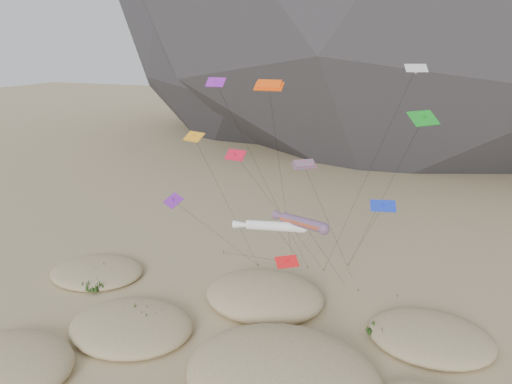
# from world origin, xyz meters

# --- Properties ---
(dunes) EXTENTS (51.09, 34.93, 4.40)m
(dunes) POSITION_xyz_m (-0.09, 3.46, 0.73)
(dunes) COLOR #CCB789
(dunes) RESTS_ON ground
(dune_grass) EXTENTS (43.06, 29.39, 1.50)m
(dune_grass) POSITION_xyz_m (-1.34, 3.59, 0.83)
(dune_grass) COLOR black
(dune_grass) RESTS_ON ground
(kite_stakes) EXTENTS (23.66, 6.51, 0.30)m
(kite_stakes) POSITION_xyz_m (0.57, 24.10, 0.15)
(kite_stakes) COLOR #3F2D1E
(kite_stakes) RESTS_ON ground
(rainbow_tube_kite) EXTENTS (6.47, 14.66, 12.86)m
(rainbow_tube_kite) POSITION_xyz_m (3.61, 9.28, 12.05)
(rainbow_tube_kite) COLOR #D54916
(rainbow_tube_kite) RESTS_ON ground
(white_tube_kite) EXTENTS (7.41, 16.76, 11.89)m
(white_tube_kite) POSITION_xyz_m (0.65, 9.60, 11.16)
(white_tube_kite) COLOR white
(white_tube_kite) RESTS_ON ground
(orange_parafoil) EXTENTS (3.02, 7.23, 24.02)m
(orange_parafoil) POSITION_xyz_m (-2.29, 16.68, 23.27)
(orange_parafoil) COLOR #FF510D
(orange_parafoil) RESTS_ON ground
(multi_parafoil) EXTENTS (4.88, 11.10, 16.66)m
(multi_parafoil) POSITION_xyz_m (2.37, 14.30, 16.04)
(multi_parafoil) COLOR red
(multi_parafoil) RESTS_ON ground
(delta_kites) EXTENTS (26.45, 23.17, 25.70)m
(delta_kites) POSITION_xyz_m (1.38, 11.10, 17.30)
(delta_kites) COLOR purple
(delta_kites) RESTS_ON ground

